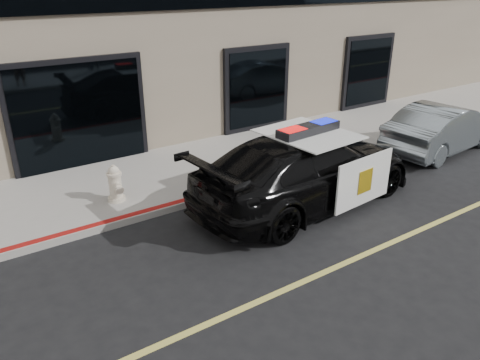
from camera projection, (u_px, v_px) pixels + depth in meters
ground at (282, 291)px, 7.54m from camera, size 120.00×120.00×0.00m
sidewalk_n at (148, 179)px, 11.50m from camera, size 60.00×3.50×0.15m
police_car at (306, 169)px, 10.18m from camera, size 3.18×5.90×1.81m
silver_sedan at (443, 128)px, 13.33m from camera, size 2.25×4.47×1.38m
fire_hydrant at (115, 184)px, 10.10m from camera, size 0.38×0.52×0.83m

